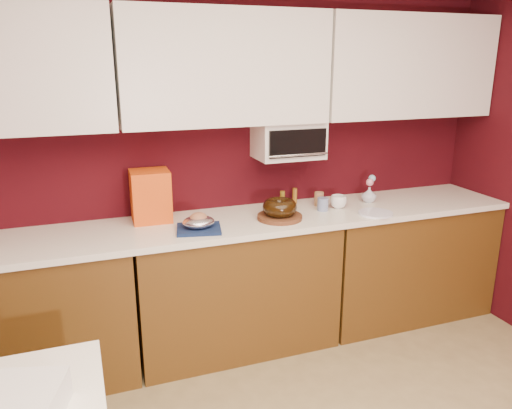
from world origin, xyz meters
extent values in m
cube|color=#3A080D|center=(0.00, 2.25, 1.25)|extent=(4.00, 0.02, 2.50)
cube|color=#543510|center=(-1.33, 1.94, 0.43)|extent=(1.31, 0.58, 0.86)
cube|color=#543510|center=(0.00, 1.94, 0.43)|extent=(1.31, 0.58, 0.86)
cube|color=#543510|center=(1.33, 1.94, 0.43)|extent=(1.31, 0.58, 0.86)
cube|color=white|center=(0.00, 1.94, 0.88)|extent=(4.00, 0.62, 0.04)
cube|color=white|center=(0.00, 2.08, 1.85)|extent=(1.31, 0.33, 0.70)
cube|color=white|center=(1.33, 2.08, 1.85)|extent=(1.31, 0.33, 0.70)
cube|color=white|center=(0.45, 2.10, 1.38)|extent=(0.45, 0.30, 0.25)
cube|color=black|center=(0.45, 1.94, 1.38)|extent=(0.40, 0.02, 0.18)
cylinder|color=silver|center=(0.45, 1.93, 1.30)|extent=(0.42, 0.02, 0.02)
cylinder|color=#59301A|center=(0.29, 1.86, 0.91)|extent=(0.31, 0.31, 0.03)
torus|color=black|center=(0.29, 1.86, 0.98)|extent=(0.28, 0.28, 0.09)
cube|color=#132248|center=(-0.26, 1.81, 0.91)|extent=(0.30, 0.27, 0.02)
ellipsoid|color=white|center=(-0.26, 1.81, 0.96)|extent=(0.22, 0.19, 0.07)
ellipsoid|color=#A36B4A|center=(-0.26, 1.81, 0.98)|extent=(0.13, 0.12, 0.07)
cube|color=red|center=(-0.50, 2.11, 1.06)|extent=(0.25, 0.23, 0.33)
cylinder|color=black|center=(0.37, 2.04, 0.92)|extent=(0.24, 0.24, 0.04)
imported|color=white|center=(0.77, 1.95, 0.95)|extent=(0.13, 0.13, 0.11)
cylinder|color=navy|center=(0.64, 1.93, 0.94)|extent=(0.09, 0.09, 0.09)
imported|color=#B1B8C9|center=(1.06, 2.01, 0.96)|extent=(0.11, 0.11, 0.13)
sphere|color=pink|center=(1.06, 2.01, 1.05)|extent=(0.05, 0.05, 0.05)
sphere|color=#80B6CD|center=(1.09, 2.03, 1.07)|extent=(0.05, 0.05, 0.05)
cylinder|color=white|center=(0.94, 1.74, 0.91)|extent=(0.26, 0.26, 0.01)
cylinder|color=olive|center=(0.43, 2.15, 0.95)|extent=(0.05, 0.05, 0.10)
cylinder|color=#9C6E47|center=(0.67, 2.05, 0.95)|extent=(0.08, 0.08, 0.10)
cube|color=white|center=(-1.20, 0.57, 0.81)|extent=(0.39, 0.36, 0.12)
cylinder|color=brown|center=(0.53, 2.15, 0.96)|extent=(0.04, 0.04, 0.12)
camera|label=1|loc=(-0.91, -1.00, 1.90)|focal=35.00mm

